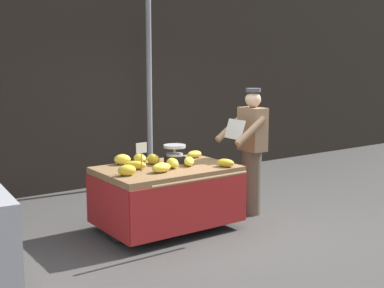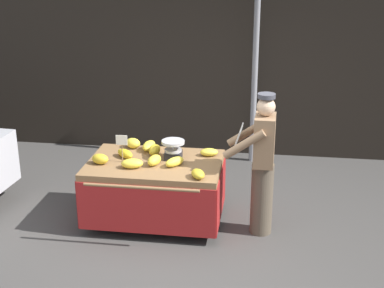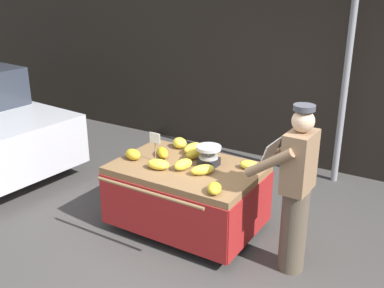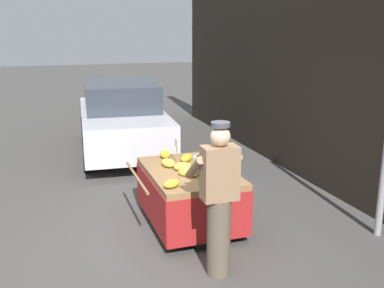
% 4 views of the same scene
% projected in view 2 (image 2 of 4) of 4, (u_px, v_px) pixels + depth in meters
% --- Properties ---
extents(ground_plane, '(60.00, 60.00, 0.00)m').
position_uv_depth(ground_plane, '(197.00, 244.00, 6.34)').
color(ground_plane, '#423F3D').
extents(back_wall, '(16.00, 0.24, 3.94)m').
position_uv_depth(back_wall, '(224.00, 32.00, 8.63)').
color(back_wall, black).
rests_on(back_wall, ground).
extents(street_pole, '(0.09, 0.09, 3.14)m').
position_uv_depth(street_pole, '(255.00, 64.00, 8.30)').
color(street_pole, gray).
rests_on(street_pole, ground).
extents(banana_cart, '(1.64, 1.30, 0.80)m').
position_uv_depth(banana_cart, '(155.00, 178.00, 6.69)').
color(banana_cart, olive).
rests_on(banana_cart, ground).
extents(weighing_scale, '(0.28, 0.28, 0.23)m').
position_uv_depth(weighing_scale, '(173.00, 150.00, 6.67)').
color(weighing_scale, black).
rests_on(weighing_scale, banana_cart).
extents(price_sign, '(0.14, 0.01, 0.34)m').
position_uv_depth(price_sign, '(122.00, 143.00, 6.53)').
color(price_sign, '#997A51').
rests_on(price_sign, banana_cart).
extents(banana_bunch_0, '(0.24, 0.17, 0.10)m').
position_uv_depth(banana_bunch_0, '(209.00, 152.00, 6.79)').
color(banana_bunch_0, yellow).
rests_on(banana_bunch_0, banana_cart).
extents(banana_bunch_1, '(0.26, 0.24, 0.13)m').
position_uv_depth(banana_bunch_1, '(133.00, 143.00, 7.05)').
color(banana_bunch_1, yellow).
rests_on(banana_bunch_1, banana_cart).
extents(banana_bunch_2, '(0.26, 0.29, 0.11)m').
position_uv_depth(banana_bunch_2, '(175.00, 162.00, 6.47)').
color(banana_bunch_2, yellow).
rests_on(banana_bunch_2, banana_cart).
extents(banana_bunch_3, '(0.18, 0.29, 0.12)m').
position_uv_depth(banana_bunch_3, '(149.00, 146.00, 6.97)').
color(banana_bunch_3, yellow).
rests_on(banana_bunch_3, banana_cart).
extents(banana_bunch_4, '(0.22, 0.26, 0.10)m').
position_uv_depth(banana_bunch_4, '(198.00, 174.00, 6.13)').
color(banana_bunch_4, gold).
rests_on(banana_bunch_4, banana_cart).
extents(banana_bunch_5, '(0.28, 0.20, 0.11)m').
position_uv_depth(banana_bunch_5, '(132.00, 163.00, 6.41)').
color(banana_bunch_5, yellow).
rests_on(banana_bunch_5, banana_cart).
extents(banana_bunch_6, '(0.28, 0.27, 0.10)m').
position_uv_depth(banana_bunch_6, '(125.00, 154.00, 6.73)').
color(banana_bunch_6, gold).
rests_on(banana_bunch_6, banana_cart).
extents(banana_bunch_7, '(0.19, 0.26, 0.12)m').
position_uv_depth(banana_bunch_7, '(154.00, 160.00, 6.50)').
color(banana_bunch_7, yellow).
rests_on(banana_bunch_7, banana_cart).
extents(banana_bunch_8, '(0.23, 0.18, 0.12)m').
position_uv_depth(banana_bunch_8, '(100.00, 159.00, 6.53)').
color(banana_bunch_8, gold).
rests_on(banana_bunch_8, banana_cart).
extents(banana_bunch_9, '(0.16, 0.25, 0.13)m').
position_uv_depth(banana_bunch_9, '(155.00, 150.00, 6.81)').
color(banana_bunch_9, gold).
rests_on(banana_bunch_9, banana_cart).
extents(vendor_person, '(0.59, 0.52, 1.71)m').
position_uv_depth(vendor_person, '(262.00, 164.00, 6.32)').
color(vendor_person, brown).
rests_on(vendor_person, ground).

